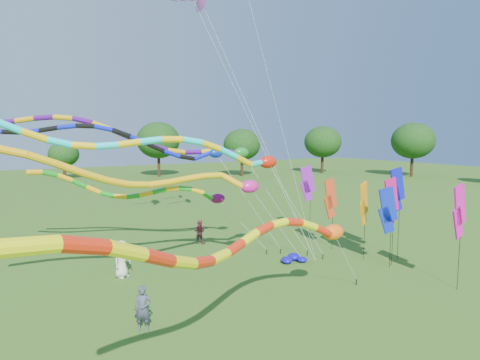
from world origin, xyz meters
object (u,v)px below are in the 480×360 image
tube_kite_red (270,237)px  tube_kite_orange (152,176)px  blue_nylon_heap (289,257)px  person_a (122,259)px  person_c (199,232)px  person_b (143,309)px

tube_kite_red → tube_kite_orange: size_ratio=0.84×
blue_nylon_heap → person_a: bearing=165.5°
tube_kite_orange → person_c: size_ratio=10.70×
tube_kite_orange → blue_nylon_heap: tube_kite_orange is taller
tube_kite_orange → person_a: tube_kite_orange is taller
tube_kite_orange → person_b: (-1.49, -3.09, -4.40)m
person_a → person_c: 6.93m
person_c → tube_kite_red: bearing=119.9°
tube_kite_red → person_c: size_ratio=8.97×
tube_kite_red → tube_kite_orange: 7.07m
person_a → person_b: (-0.81, -5.85, -0.11)m
tube_kite_orange → person_b: 5.58m
person_a → person_c: bearing=3.4°
blue_nylon_heap → person_b: bearing=-159.0°
person_b → person_c: (6.71, 9.48, -0.05)m
tube_kite_orange → person_a: (-0.68, 2.76, -4.29)m
tube_kite_red → person_b: size_ratio=8.45×
tube_kite_red → person_c: (3.84, 13.19, -3.08)m
blue_nylon_heap → person_b: 10.11m
person_a → person_b: bearing=-126.2°
blue_nylon_heap → person_a: person_a is taller
person_b → blue_nylon_heap: bearing=48.8°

